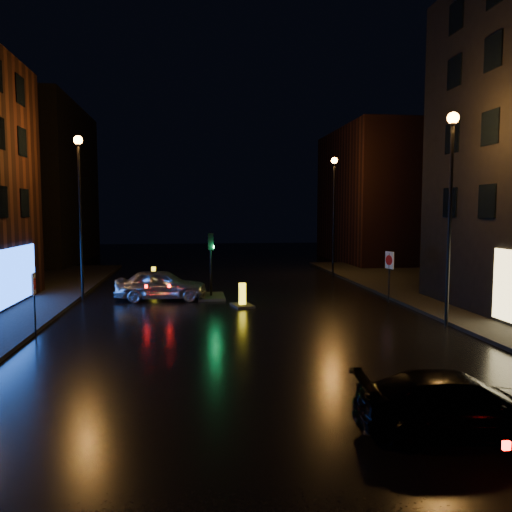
{
  "coord_description": "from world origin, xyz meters",
  "views": [
    {
      "loc": [
        -2.23,
        -12.36,
        4.56
      ],
      "look_at": [
        0.34,
        7.29,
        2.8
      ],
      "focal_mm": 35.0,
      "sensor_mm": 36.0,
      "label": 1
    }
  ],
  "objects_px": {
    "bollard_near": "(242,301)",
    "traffic_signal": "(211,288)",
    "dark_sedan": "(460,405)",
    "road_sign_right": "(389,265)",
    "road_sign_left": "(34,289)",
    "bollard_far": "(154,278)",
    "silver_hatchback": "(161,285)"
  },
  "relations": [
    {
      "from": "bollard_near",
      "to": "traffic_signal",
      "type": "bearing_deg",
      "value": 104.04
    },
    {
      "from": "traffic_signal",
      "to": "dark_sedan",
      "type": "distance_m",
      "value": 17.64
    },
    {
      "from": "traffic_signal",
      "to": "road_sign_right",
      "type": "xyz_separation_m",
      "value": [
        8.74,
        -2.79,
        1.44
      ]
    },
    {
      "from": "traffic_signal",
      "to": "road_sign_left",
      "type": "relative_size",
      "value": 1.47
    },
    {
      "from": "traffic_signal",
      "to": "bollard_near",
      "type": "xyz_separation_m",
      "value": [
        1.39,
        -2.74,
        -0.25
      ]
    },
    {
      "from": "traffic_signal",
      "to": "road_sign_right",
      "type": "distance_m",
      "value": 9.29
    },
    {
      "from": "traffic_signal",
      "to": "dark_sedan",
      "type": "height_order",
      "value": "traffic_signal"
    },
    {
      "from": "traffic_signal",
      "to": "road_sign_left",
      "type": "distance_m",
      "value": 10.2
    },
    {
      "from": "traffic_signal",
      "to": "bollard_far",
      "type": "relative_size",
      "value": 2.91
    },
    {
      "from": "dark_sedan",
      "to": "road_sign_right",
      "type": "height_order",
      "value": "road_sign_right"
    },
    {
      "from": "bollard_near",
      "to": "bollard_far",
      "type": "height_order",
      "value": "bollard_near"
    },
    {
      "from": "traffic_signal",
      "to": "bollard_far",
      "type": "xyz_separation_m",
      "value": [
        -3.5,
        6.91,
        -0.3
      ]
    },
    {
      "from": "dark_sedan",
      "to": "bollard_far",
      "type": "height_order",
      "value": "dark_sedan"
    },
    {
      "from": "silver_hatchback",
      "to": "bollard_near",
      "type": "height_order",
      "value": "silver_hatchback"
    },
    {
      "from": "traffic_signal",
      "to": "dark_sedan",
      "type": "bearing_deg",
      "value": -75.59
    },
    {
      "from": "dark_sedan",
      "to": "road_sign_right",
      "type": "bearing_deg",
      "value": -11.1
    },
    {
      "from": "road_sign_left",
      "to": "bollard_far",
      "type": "bearing_deg",
      "value": 69.58
    },
    {
      "from": "dark_sedan",
      "to": "bollard_far",
      "type": "bearing_deg",
      "value": 24.03
    },
    {
      "from": "bollard_near",
      "to": "road_sign_right",
      "type": "distance_m",
      "value": 7.54
    },
    {
      "from": "bollard_near",
      "to": "dark_sedan",
      "type": "bearing_deg",
      "value": -91.13
    },
    {
      "from": "traffic_signal",
      "to": "dark_sedan",
      "type": "xyz_separation_m",
      "value": [
        4.39,
        -17.09,
        0.12
      ]
    },
    {
      "from": "silver_hatchback",
      "to": "dark_sedan",
      "type": "bearing_deg",
      "value": -154.37
    },
    {
      "from": "dark_sedan",
      "to": "road_sign_left",
      "type": "relative_size",
      "value": 1.83
    },
    {
      "from": "road_sign_left",
      "to": "dark_sedan",
      "type": "bearing_deg",
      "value": -48.58
    },
    {
      "from": "bollard_far",
      "to": "road_sign_right",
      "type": "bearing_deg",
      "value": -28.06
    },
    {
      "from": "bollard_near",
      "to": "road_sign_left",
      "type": "bearing_deg",
      "value": -161.99
    },
    {
      "from": "bollard_far",
      "to": "bollard_near",
      "type": "bearing_deg",
      "value": -52.78
    },
    {
      "from": "bollard_far",
      "to": "road_sign_left",
      "type": "relative_size",
      "value": 0.5
    },
    {
      "from": "silver_hatchback",
      "to": "road_sign_left",
      "type": "xyz_separation_m",
      "value": [
        -4.11,
        -7.28,
        0.96
      ]
    },
    {
      "from": "road_sign_right",
      "to": "road_sign_left",
      "type": "bearing_deg",
      "value": 1.85
    },
    {
      "from": "silver_hatchback",
      "to": "road_sign_right",
      "type": "xyz_separation_m",
      "value": [
        11.33,
        -2.48,
        1.15
      ]
    },
    {
      "from": "bollard_far",
      "to": "road_sign_left",
      "type": "bearing_deg",
      "value": -92.1
    }
  ]
}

